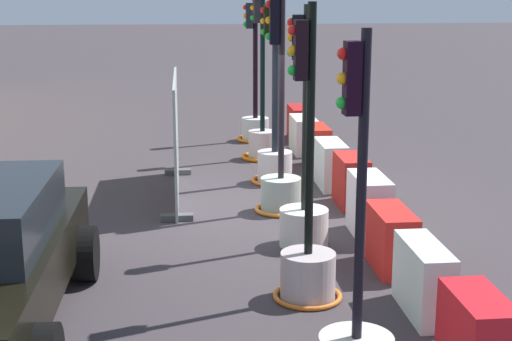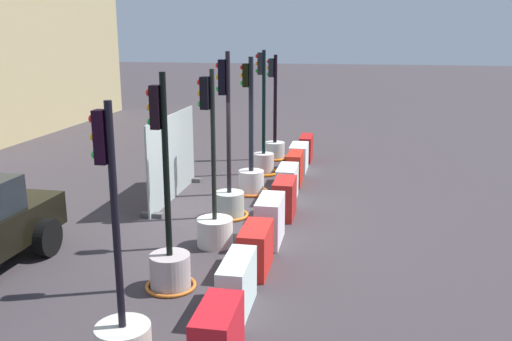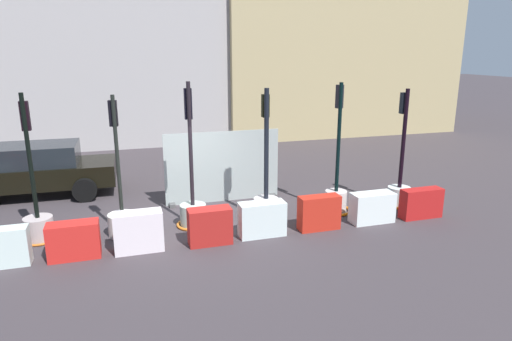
{
  "view_description": "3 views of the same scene",
  "coord_description": "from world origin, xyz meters",
  "px_view_note": "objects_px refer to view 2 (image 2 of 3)",
  "views": [
    {
      "loc": [
        -11.88,
        1.6,
        3.54
      ],
      "look_at": [
        -0.62,
        0.54,
        0.8
      ],
      "focal_mm": 53.97,
      "sensor_mm": 36.0,
      "label": 1
    },
    {
      "loc": [
        -11.24,
        -2.55,
        3.92
      ],
      "look_at": [
        0.85,
        -0.32,
        0.82
      ],
      "focal_mm": 38.52,
      "sensor_mm": 36.0,
      "label": 2
    },
    {
      "loc": [
        -1.6,
        -10.38,
        4.23
      ],
      "look_at": [
        1.44,
        -0.16,
        1.37
      ],
      "focal_mm": 31.45,
      "sensor_mm": 36.0,
      "label": 3
    }
  ],
  "objects_px": {
    "construction_barrier_6": "(295,169)",
    "construction_barrier_7": "(299,158)",
    "construction_barrier_5": "(287,183)",
    "construction_barrier_8": "(306,148)",
    "traffic_light_3": "(229,191)",
    "traffic_light_6": "(275,142)",
    "traffic_light_1": "(169,254)",
    "construction_barrier_4": "(284,198)",
    "traffic_light_0": "(122,328)",
    "traffic_light_2": "(214,217)",
    "construction_barrier_2": "(256,249)",
    "traffic_light_5": "(263,154)",
    "construction_barrier_0": "(218,338)",
    "construction_barrier_3": "(270,220)",
    "construction_barrier_1": "(237,285)",
    "traffic_light_4": "(251,171)"
  },
  "relations": [
    {
      "from": "traffic_light_1",
      "to": "construction_barrier_4",
      "type": "bearing_deg",
      "value": -19.52
    },
    {
      "from": "traffic_light_0",
      "to": "construction_barrier_5",
      "type": "height_order",
      "value": "traffic_light_0"
    },
    {
      "from": "construction_barrier_2",
      "to": "traffic_light_3",
      "type": "bearing_deg",
      "value": 22.15
    },
    {
      "from": "construction_barrier_4",
      "to": "construction_barrier_8",
      "type": "bearing_deg",
      "value": 0.56
    },
    {
      "from": "construction_barrier_6",
      "to": "construction_barrier_7",
      "type": "xyz_separation_m",
      "value": [
        1.49,
        0.05,
        -0.04
      ]
    },
    {
      "from": "traffic_light_1",
      "to": "construction_barrier_1",
      "type": "distance_m",
      "value": 1.33
    },
    {
      "from": "traffic_light_0",
      "to": "traffic_light_3",
      "type": "bearing_deg",
      "value": -0.2
    },
    {
      "from": "traffic_light_2",
      "to": "traffic_light_5",
      "type": "bearing_deg",
      "value": 0.09
    },
    {
      "from": "traffic_light_6",
      "to": "construction_barrier_0",
      "type": "relative_size",
      "value": 3.32
    },
    {
      "from": "construction_barrier_4",
      "to": "construction_barrier_5",
      "type": "relative_size",
      "value": 0.89
    },
    {
      "from": "traffic_light_2",
      "to": "construction_barrier_4",
      "type": "distance_m",
      "value": 2.17
    },
    {
      "from": "construction_barrier_5",
      "to": "construction_barrier_8",
      "type": "height_order",
      "value": "construction_barrier_5"
    },
    {
      "from": "traffic_light_3",
      "to": "traffic_light_4",
      "type": "relative_size",
      "value": 1.05
    },
    {
      "from": "traffic_light_5",
      "to": "construction_barrier_7",
      "type": "height_order",
      "value": "traffic_light_5"
    },
    {
      "from": "construction_barrier_1",
      "to": "construction_barrier_8",
      "type": "distance_m",
      "value": 9.84
    },
    {
      "from": "construction_barrier_7",
      "to": "construction_barrier_1",
      "type": "bearing_deg",
      "value": -179.89
    },
    {
      "from": "construction_barrier_2",
      "to": "construction_barrier_7",
      "type": "distance_m",
      "value": 7.06
    },
    {
      "from": "traffic_light_2",
      "to": "construction_barrier_1",
      "type": "bearing_deg",
      "value": -158.03
    },
    {
      "from": "construction_barrier_0",
      "to": "construction_barrier_2",
      "type": "height_order",
      "value": "construction_barrier_0"
    },
    {
      "from": "construction_barrier_3",
      "to": "construction_barrier_5",
      "type": "xyz_separation_m",
      "value": [
        2.81,
        0.03,
        -0.03
      ]
    },
    {
      "from": "construction_barrier_2",
      "to": "construction_barrier_3",
      "type": "relative_size",
      "value": 1.0
    },
    {
      "from": "traffic_light_1",
      "to": "construction_barrier_8",
      "type": "height_order",
      "value": "traffic_light_1"
    },
    {
      "from": "traffic_light_6",
      "to": "traffic_light_4",
      "type": "bearing_deg",
      "value": 179.9
    },
    {
      "from": "construction_barrier_0",
      "to": "construction_barrier_8",
      "type": "relative_size",
      "value": 0.89
    },
    {
      "from": "traffic_light_3",
      "to": "construction_barrier_5",
      "type": "relative_size",
      "value": 3.24
    },
    {
      "from": "traffic_light_0",
      "to": "traffic_light_6",
      "type": "bearing_deg",
      "value": -0.77
    },
    {
      "from": "construction_barrier_0",
      "to": "construction_barrier_3",
      "type": "xyz_separation_m",
      "value": [
        4.11,
        0.03,
        0.05
      ]
    },
    {
      "from": "traffic_light_5",
      "to": "construction_barrier_0",
      "type": "height_order",
      "value": "traffic_light_5"
    },
    {
      "from": "construction_barrier_6",
      "to": "construction_barrier_8",
      "type": "distance_m",
      "value": 2.88
    },
    {
      "from": "traffic_light_3",
      "to": "traffic_light_5",
      "type": "distance_m",
      "value": 3.85
    },
    {
      "from": "construction_barrier_6",
      "to": "construction_barrier_8",
      "type": "relative_size",
      "value": 0.91
    },
    {
      "from": "construction_barrier_4",
      "to": "traffic_light_0",
      "type": "bearing_deg",
      "value": 168.14
    },
    {
      "from": "construction_barrier_4",
      "to": "construction_barrier_7",
      "type": "height_order",
      "value": "construction_barrier_4"
    },
    {
      "from": "traffic_light_1",
      "to": "traffic_light_6",
      "type": "bearing_deg",
      "value": -1.62
    },
    {
      "from": "traffic_light_2",
      "to": "construction_barrier_2",
      "type": "distance_m",
      "value": 1.4
    },
    {
      "from": "construction_barrier_3",
      "to": "construction_barrier_7",
      "type": "bearing_deg",
      "value": 0.61
    },
    {
      "from": "traffic_light_5",
      "to": "construction_barrier_3",
      "type": "relative_size",
      "value": 3.32
    },
    {
      "from": "traffic_light_0",
      "to": "construction_barrier_3",
      "type": "bearing_deg",
      "value": -15.1
    },
    {
      "from": "traffic_light_1",
      "to": "traffic_light_6",
      "type": "relative_size",
      "value": 1.03
    },
    {
      "from": "traffic_light_2",
      "to": "construction_barrier_2",
      "type": "xyz_separation_m",
      "value": [
        -0.99,
        -0.98,
        -0.18
      ]
    },
    {
      "from": "traffic_light_6",
      "to": "construction_barrier_2",
      "type": "height_order",
      "value": "traffic_light_6"
    },
    {
      "from": "traffic_light_3",
      "to": "traffic_light_1",
      "type": "bearing_deg",
      "value": 177.88
    },
    {
      "from": "construction_barrier_7",
      "to": "traffic_light_6",
      "type": "bearing_deg",
      "value": 33.54
    },
    {
      "from": "construction_barrier_1",
      "to": "traffic_light_1",
      "type": "bearing_deg",
      "value": 65.86
    },
    {
      "from": "construction_barrier_8",
      "to": "construction_barrier_3",
      "type": "bearing_deg",
      "value": 179.84
    },
    {
      "from": "construction_barrier_3",
      "to": "construction_barrier_7",
      "type": "relative_size",
      "value": 0.95
    },
    {
      "from": "traffic_light_1",
      "to": "construction_barrier_6",
      "type": "height_order",
      "value": "traffic_light_1"
    },
    {
      "from": "traffic_light_3",
      "to": "construction_barrier_4",
      "type": "relative_size",
      "value": 3.65
    },
    {
      "from": "traffic_light_0",
      "to": "construction_barrier_1",
      "type": "relative_size",
      "value": 2.86
    },
    {
      "from": "traffic_light_2",
      "to": "construction_barrier_4",
      "type": "bearing_deg",
      "value": -29.9
    }
  ]
}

